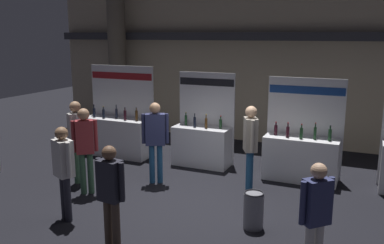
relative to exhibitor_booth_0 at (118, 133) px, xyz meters
The scene contains 13 objects.
ground_plane 4.09m from the exhibitor_booth_0, 33.31° to the right, with size 29.37×29.37×0.00m, color black.
hall_colonnade 5.05m from the exhibitor_booth_0, 41.41° to the left, with size 14.68×1.11×5.85m.
exhibitor_booth_0 is the anchor object (origin of this frame).
exhibitor_booth_1 2.45m from the exhibitor_booth_0, ahead, with size 1.50×0.66×2.34m.
exhibitor_booth_2 4.93m from the exhibitor_booth_0, ahead, with size 1.73×0.66×2.32m.
trash_bin 5.37m from the exhibitor_booth_0, 30.78° to the right, with size 0.35×0.35×0.65m.
visitor_1 2.54m from the exhibitor_booth_0, 36.41° to the right, with size 0.54×0.38×1.83m.
visitor_3 6.92m from the exhibitor_booth_0, 33.73° to the right, with size 0.41×0.41×1.64m.
visitor_5 2.23m from the exhibitor_booth_0, 79.77° to the right, with size 0.28×0.51×1.85m.
visitor_6 2.84m from the exhibitor_booth_0, 69.27° to the right, with size 0.43×0.38×1.82m.
visitor_7 5.15m from the exhibitor_booth_0, 57.08° to the right, with size 0.53×0.28×1.66m.
visitor_8 4.23m from the exhibitor_booth_0, 15.32° to the right, with size 0.38×0.49×1.84m.
visitor_9 4.07m from the exhibitor_booth_0, 69.18° to the right, with size 0.49×0.39×1.72m.
Camera 1 is at (2.91, -6.95, 3.28)m, focal length 38.40 mm.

